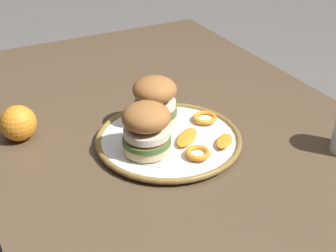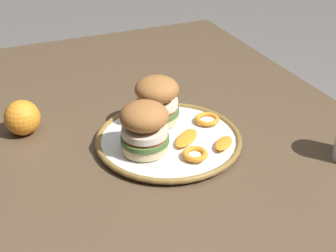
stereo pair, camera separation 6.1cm
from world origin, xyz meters
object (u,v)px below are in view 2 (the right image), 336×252
Objects in this scene: dining_table at (186,176)px; whole_orange at (22,118)px; sandwich_half_right at (157,99)px; dinner_plate at (168,139)px; sandwich_half_left at (145,127)px.

whole_orange is at bearing -117.25° from dining_table.
dining_table is 0.37m from whole_orange.
whole_orange is at bearing -108.24° from sandwich_half_right.
dinner_plate reaches higher than dining_table.
dining_table is at bearing 103.91° from sandwich_half_left.
dining_table is 0.20m from sandwich_half_left.
dining_table is at bearing 86.03° from dinner_plate.
sandwich_half_right is 1.56× the size of whole_orange.
sandwich_half_right is at bearing 177.00° from dinner_plate.
sandwich_half_left is at bearing -76.09° from dining_table.
sandwich_half_left reaches higher than dinner_plate.
whole_orange reaches higher than dinner_plate.
dinner_plate is at bearing 115.17° from sandwich_half_left.
dining_table is 10.71× the size of sandwich_half_left.
sandwich_half_right is (-0.10, 0.06, 0.00)m from sandwich_half_left.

